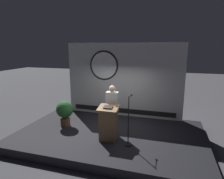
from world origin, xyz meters
TOP-DOWN VIEW (x-y plane):
  - ground_plane at (0.00, 0.00)m, footprint 40.00×40.00m
  - stage_platform at (0.00, 0.00)m, footprint 6.40×4.00m
  - banner_display at (-0.03, 1.85)m, footprint 4.96×0.12m
  - podium at (0.13, -0.59)m, footprint 0.64×0.50m
  - speaker_person at (0.11, -0.11)m, footprint 0.40×0.26m
  - microphone_stand at (0.80, -0.68)m, footprint 0.24×0.55m
  - potted_plant at (-1.79, 0.05)m, footprint 0.63×0.63m

SIDE VIEW (x-z plane):
  - ground_plane at x=0.00m, z-range 0.00..0.00m
  - stage_platform at x=0.00m, z-range 0.00..0.30m
  - microphone_stand at x=0.80m, z-range 0.08..1.61m
  - podium at x=0.13m, z-range 0.29..1.43m
  - potted_plant at x=-1.79m, z-range 0.40..1.37m
  - speaker_person at x=0.11m, z-range 0.32..2.02m
  - banner_display at x=-0.03m, z-range 0.30..3.41m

